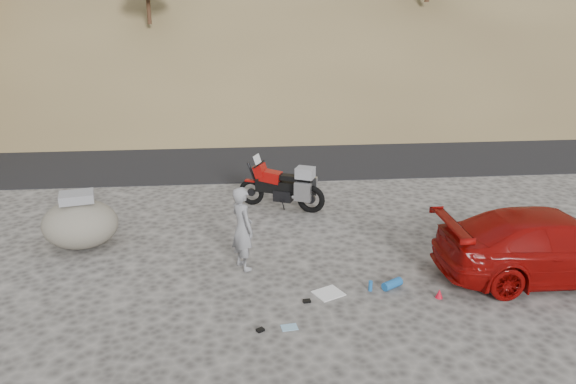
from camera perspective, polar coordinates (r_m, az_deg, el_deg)
name	(u,v)px	position (r m, az deg, el deg)	size (l,w,h in m)	color
ground	(265,266)	(11.88, -2.32, -7.56)	(140.00, 140.00, 0.00)	#423F3D
road	(253,152)	(20.30, -3.63, 4.07)	(120.00, 7.00, 0.05)	black
motorcycle	(285,187)	(14.71, -0.32, 0.52)	(2.25, 1.25, 1.43)	black
man	(244,267)	(11.88, -4.54, -7.62)	(0.65, 0.42, 1.78)	gray
red_car	(548,275)	(12.68, 24.89, -7.69)	(1.89, 4.66, 1.35)	maroon
boulder	(80,223)	(13.38, -20.36, -3.02)	(1.69, 1.45, 1.26)	#5E5A51
gear_white_cloth	(328,293)	(10.90, 4.13, -10.22)	(0.51, 0.46, 0.02)	white
gear_blue_mat	(392,284)	(11.21, 10.54, -9.18)	(0.17, 0.17, 0.43)	#1C5EA8
gear_bottle	(370,286)	(11.04, 8.38, -9.41)	(0.08, 0.08, 0.21)	#1C5EA8
gear_funnel	(439,293)	(11.07, 15.11, -9.92)	(0.14, 0.14, 0.18)	red
gear_glove_a	(307,301)	(10.61, 1.93, -11.01)	(0.14, 0.10, 0.04)	black
gear_glove_b	(260,330)	(9.81, -2.83, -13.83)	(0.13, 0.10, 0.04)	black
gear_blue_cloth	(289,327)	(9.89, 0.13, -13.58)	(0.28, 0.20, 0.01)	#83AECB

